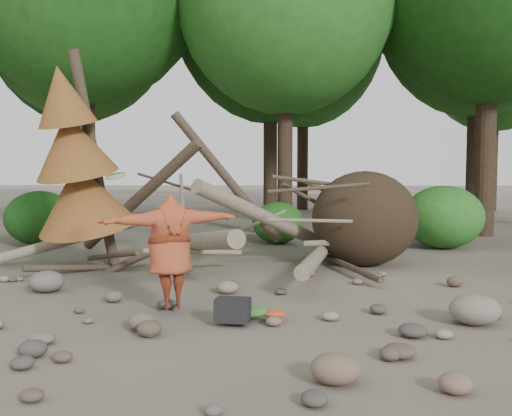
{
  "coord_description": "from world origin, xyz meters",
  "views": [
    {
      "loc": [
        0.79,
        -7.57,
        2.03
      ],
      "look_at": [
        0.44,
        1.5,
        1.4
      ],
      "focal_mm": 40.0,
      "sensor_mm": 36.0,
      "label": 1
    }
  ],
  "objects": [
    {
      "name": "ground",
      "position": [
        0.0,
        0.0,
        0.0
      ],
      "size": [
        120.0,
        120.0,
        0.0
      ],
      "primitive_type": "plane",
      "color": "#514C44",
      "rests_on": "ground"
    },
    {
      "name": "deadfall_pile",
      "position": [
        2.02,
        4.24,
        0.95
      ],
      "size": [
        8.55,
        5.24,
        3.3
      ],
      "color": "#332619",
      "rests_on": "ground"
    },
    {
      "name": "dead_conifer",
      "position": [
        -3.12,
        3.37,
        2.11
      ],
      "size": [
        2.06,
        2.16,
        4.35
      ],
      "color": "#4C3F30",
      "rests_on": "ground"
    },
    {
      "name": "bush_left",
      "position": [
        -5.5,
        7.2,
        0.72
      ],
      "size": [
        1.8,
        1.8,
        1.44
      ],
      "primitive_type": "ellipsoid",
      "color": "#1B4F15",
      "rests_on": "ground"
    },
    {
      "name": "bush_mid",
      "position": [
        0.8,
        7.8,
        0.56
      ],
      "size": [
        1.4,
        1.4,
        1.12
      ],
      "primitive_type": "ellipsoid",
      "color": "#24651D",
      "rests_on": "ground"
    },
    {
      "name": "bush_right",
      "position": [
        5.0,
        7.0,
        0.8
      ],
      "size": [
        2.0,
        2.0,
        1.6
      ],
      "primitive_type": "ellipsoid",
      "color": "#2E7725",
      "rests_on": "ground"
    },
    {
      "name": "frisbee_thrower",
      "position": [
        -0.7,
        0.24,
        0.89
      ],
      "size": [
        2.06,
        1.35,
        1.91
      ],
      "color": "#9C3F23",
      "rests_on": "ground"
    },
    {
      "name": "backpack",
      "position": [
        0.21,
        -0.34,
        0.15
      ],
      "size": [
        0.48,
        0.35,
        0.3
      ],
      "primitive_type": "cube",
      "rotation": [
        0.0,
        0.0,
        -0.13
      ],
      "color": "black",
      "rests_on": "ground"
    },
    {
      "name": "cloth_green",
      "position": [
        0.47,
        -0.1,
        0.08
      ],
      "size": [
        0.4,
        0.33,
        0.15
      ],
      "primitive_type": "ellipsoid",
      "color": "#346C2B",
      "rests_on": "ground"
    },
    {
      "name": "cloth_orange",
      "position": [
        0.76,
        -0.12,
        0.05
      ],
      "size": [
        0.3,
        0.25,
        0.11
      ],
      "primitive_type": "ellipsoid",
      "color": "#AC461D",
      "rests_on": "ground"
    },
    {
      "name": "boulder_front_right",
      "position": [
        1.35,
        -2.29,
        0.15
      ],
      "size": [
        0.49,
        0.44,
        0.29
      ],
      "primitive_type": "ellipsoid",
      "color": "brown",
      "rests_on": "ground"
    },
    {
      "name": "boulder_mid_right",
      "position": [
        3.36,
        -0.17,
        0.2
      ],
      "size": [
        0.66,
        0.59,
        0.4
      ],
      "primitive_type": "ellipsoid",
      "color": "gray",
      "rests_on": "ground"
    },
    {
      "name": "boulder_mid_left",
      "position": [
        -3.01,
        1.54,
        0.18
      ],
      "size": [
        0.59,
        0.53,
        0.35
      ],
      "primitive_type": "ellipsoid",
      "color": "#686058",
      "rests_on": "ground"
    }
  ]
}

